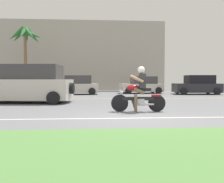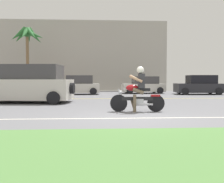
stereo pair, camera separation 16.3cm
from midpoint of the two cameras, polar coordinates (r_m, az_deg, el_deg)
name	(u,v)px [view 2 (the right image)]	position (r m, az deg, el deg)	size (l,w,h in m)	color
ground	(122,107)	(11.04, 2.63, -3.61)	(56.00, 30.00, 0.04)	slate
grass_median	(164,154)	(4.14, 12.97, -13.79)	(56.00, 3.80, 0.06)	#548442
lane_line_near	(132,118)	(7.79, 5.11, -6.12)	(50.40, 0.12, 0.01)	silver
lane_line_far	(115,99)	(15.64, 0.90, -1.64)	(50.40, 0.12, 0.01)	yellow
motorcyclist	(138,93)	(9.31, 6.45, -0.25)	(2.03, 0.66, 1.70)	black
suv_nearby	(30,84)	(13.65, -18.03, 1.58)	(4.64, 2.61, 1.97)	beige
parked_car_0	(15,86)	(21.02, -21.12, 1.25)	(4.00, 1.97, 1.53)	#AD1E1E
parked_car_1	(78,86)	(20.40, -7.65, 1.38)	(3.69, 2.12, 1.54)	beige
parked_car_2	(143,85)	(21.91, 7.43, 1.40)	(3.71, 2.19, 1.48)	beige
parked_car_3	(199,85)	(21.52, 19.62, 1.33)	(3.78, 2.16, 1.56)	#232328
palm_tree_0	(28,37)	(25.29, -18.66, 11.72)	(3.29, 3.36, 6.20)	brown
motorcyclist_distant	(44,90)	(16.23, -15.06, 0.44)	(0.65, 1.57, 1.35)	black
building_far	(77,57)	(29.12, -7.96, 7.83)	(19.98, 4.00, 7.58)	#A8A399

